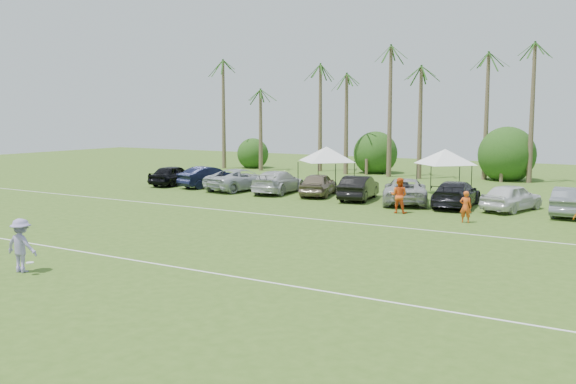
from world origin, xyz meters
The scene contains 28 objects.
ground centered at (0.00, 0.00, 0.00)m, with size 120.00×120.00×0.00m, color #3B5C1B.
field_lines centered at (0.00, 8.00, 0.01)m, with size 80.00×12.10×0.01m.
palm_tree_0 centered at (-22.00, 38.00, 7.48)m, with size 2.40×2.40×8.90m.
palm_tree_1 centered at (-17.00, 38.00, 8.35)m, with size 2.40×2.40×9.90m.
palm_tree_2 centered at (-12.00, 38.00, 9.21)m, with size 2.40×2.40×10.90m.
palm_tree_3 centered at (-8.00, 38.00, 10.06)m, with size 2.40×2.40×11.90m.
palm_tree_4 centered at (-4.00, 38.00, 7.48)m, with size 2.40×2.40×8.90m.
palm_tree_5 centered at (0.00, 38.00, 8.35)m, with size 2.40×2.40×9.90m.
palm_tree_6 centered at (4.00, 38.00, 9.21)m, with size 2.40×2.40×10.90m.
palm_tree_7 centered at (8.00, 38.00, 10.06)m, with size 2.40×2.40×11.90m.
bush_tree_0 centered at (-19.00, 39.00, 1.80)m, with size 4.00×4.00×4.00m.
bush_tree_1 centered at (-6.00, 39.00, 1.80)m, with size 4.00×4.00×4.00m.
bush_tree_2 centered at (6.00, 39.00, 1.80)m, with size 4.00×4.00×4.00m.
sideline_player_a centered at (9.04, 17.12, 0.83)m, with size 0.60×0.39×1.65m, color #E15119.
sideline_player_b centered at (4.92, 18.33, 1.00)m, with size 0.98×0.76×2.01m, color #EF561A.
canopy_tent_left centered at (-3.42, 25.34, 3.21)m, with size 4.62×4.62×3.74m.
canopy_tent_right centered at (4.48, 27.89, 3.14)m, with size 4.53×4.53×3.67m.
frisbee_player centered at (-1.50, -1.38, 0.96)m, with size 1.38×0.90×1.93m.
parked_car_0 centered at (-15.31, 22.34, 0.79)m, with size 1.86×4.63×1.58m, color black.
parked_car_1 centered at (-12.13, 22.72, 0.79)m, with size 1.67×4.79×1.58m, color black.
parked_car_2 centered at (-8.94, 22.40, 0.79)m, with size 2.62×5.68×1.58m, color #B2B7BE.
parked_car_3 centered at (-5.76, 22.49, 0.79)m, with size 2.21×5.44×1.58m, color silver.
parked_car_4 centered at (-2.58, 22.60, 0.79)m, with size 1.86×4.63×1.58m, color #7B6B56.
parked_car_5 centered at (0.61, 22.23, 0.79)m, with size 1.67×4.79×1.58m, color black.
parked_car_6 centered at (3.79, 22.22, 0.79)m, with size 2.62×5.68×1.58m, color #ABABAB.
parked_car_7 centered at (6.97, 22.35, 0.79)m, with size 2.21×5.44×1.58m, color black.
parked_car_8 centered at (10.15, 22.55, 0.79)m, with size 1.86×4.63×1.58m, color white.
parked_car_9 centered at (13.34, 22.42, 0.79)m, with size 1.67×4.79×1.58m, color slate.
Camera 1 is at (18.20, -15.53, 5.65)m, focal length 40.00 mm.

